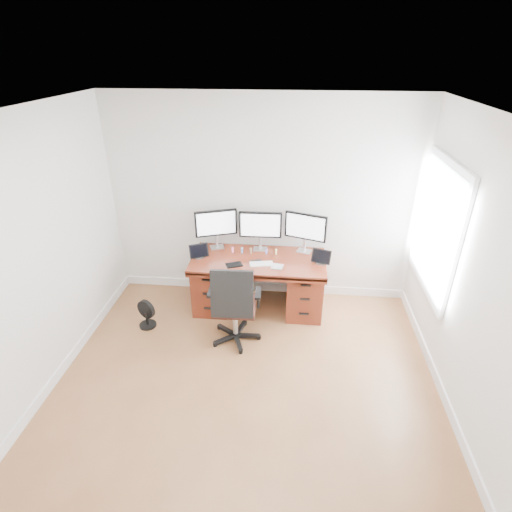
# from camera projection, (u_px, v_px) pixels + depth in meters

# --- Properties ---
(ground) EXTENTS (4.50, 4.50, 0.00)m
(ground) POSITION_uv_depth(u_px,v_px,m) (241.00, 416.00, 3.83)
(ground) COLOR brown
(ground) RESTS_ON ground
(back_wall) EXTENTS (4.00, 0.10, 2.70)m
(back_wall) POSITION_uv_depth(u_px,v_px,m) (262.00, 202.00, 5.18)
(back_wall) COLOR silver
(back_wall) RESTS_ON ground
(right_wall) EXTENTS (0.10, 4.50, 2.70)m
(right_wall) POSITION_uv_depth(u_px,v_px,m) (492.00, 305.00, 3.12)
(right_wall) COLOR silver
(right_wall) RESTS_ON ground
(desk) EXTENTS (1.70, 0.80, 0.75)m
(desk) POSITION_uv_depth(u_px,v_px,m) (258.00, 281.00, 5.25)
(desk) COLOR #5E2112
(desk) RESTS_ON ground
(office_chair) EXTENTS (0.61, 0.58, 1.06)m
(office_chair) POSITION_uv_depth(u_px,v_px,m) (235.00, 317.00, 4.64)
(office_chair) COLOR black
(office_chair) RESTS_ON ground
(floor_fan) EXTENTS (0.25, 0.21, 0.37)m
(floor_fan) POSITION_uv_depth(u_px,v_px,m) (146.00, 314.00, 4.98)
(floor_fan) COLOR black
(floor_fan) RESTS_ON ground
(monitor_left) EXTENTS (0.53, 0.22, 0.53)m
(monitor_left) POSITION_uv_depth(u_px,v_px,m) (216.00, 224.00, 5.19)
(monitor_left) COLOR silver
(monitor_left) RESTS_ON desk
(monitor_center) EXTENTS (0.55, 0.14, 0.53)m
(monitor_center) POSITION_uv_depth(u_px,v_px,m) (260.00, 226.00, 5.14)
(monitor_center) COLOR silver
(monitor_center) RESTS_ON desk
(monitor_right) EXTENTS (0.53, 0.21, 0.53)m
(monitor_right) POSITION_uv_depth(u_px,v_px,m) (306.00, 228.00, 5.09)
(monitor_right) COLOR silver
(monitor_right) RESTS_ON desk
(tablet_left) EXTENTS (0.25, 0.16, 0.19)m
(tablet_left) POSITION_uv_depth(u_px,v_px,m) (199.00, 252.00, 5.04)
(tablet_left) COLOR silver
(tablet_left) RESTS_ON desk
(tablet_right) EXTENTS (0.25, 0.14, 0.19)m
(tablet_right) POSITION_uv_depth(u_px,v_px,m) (321.00, 258.00, 4.91)
(tablet_right) COLOR silver
(tablet_right) RESTS_ON desk
(keyboard) EXTENTS (0.31, 0.17, 0.01)m
(keyboard) POSITION_uv_depth(u_px,v_px,m) (261.00, 264.00, 4.93)
(keyboard) COLOR white
(keyboard) RESTS_ON desk
(trackpad) EXTENTS (0.16, 0.16, 0.01)m
(trackpad) POSITION_uv_depth(u_px,v_px,m) (277.00, 267.00, 4.88)
(trackpad) COLOR silver
(trackpad) RESTS_ON desk
(drawing_tablet) EXTENTS (0.23, 0.19, 0.01)m
(drawing_tablet) POSITION_uv_depth(u_px,v_px,m) (234.00, 265.00, 4.92)
(drawing_tablet) COLOR black
(drawing_tablet) RESTS_ON desk
(phone) EXTENTS (0.15, 0.11, 0.01)m
(phone) POSITION_uv_depth(u_px,v_px,m) (256.00, 261.00, 5.00)
(phone) COLOR black
(phone) RESTS_ON desk
(figurine_pink) EXTENTS (0.03, 0.03, 0.08)m
(figurine_pink) POSITION_uv_depth(u_px,v_px,m) (233.00, 249.00, 5.20)
(figurine_pink) COLOR pink
(figurine_pink) RESTS_ON desk
(figurine_blue) EXTENTS (0.03, 0.03, 0.08)m
(figurine_blue) POSITION_uv_depth(u_px,v_px,m) (242.00, 250.00, 5.19)
(figurine_blue) COLOR #5896DC
(figurine_blue) RESTS_ON desk
(figurine_brown) EXTENTS (0.03, 0.03, 0.08)m
(figurine_brown) POSITION_uv_depth(u_px,v_px,m) (251.00, 250.00, 5.18)
(figurine_brown) COLOR olive
(figurine_brown) RESTS_ON desk
(figurine_purple) EXTENTS (0.03, 0.03, 0.08)m
(figurine_purple) POSITION_uv_depth(u_px,v_px,m) (266.00, 251.00, 5.16)
(figurine_purple) COLOR #8672D1
(figurine_purple) RESTS_ON desk
(figurine_yellow) EXTENTS (0.03, 0.03, 0.08)m
(figurine_yellow) POSITION_uv_depth(u_px,v_px,m) (276.00, 251.00, 5.15)
(figurine_yellow) COLOR #D3BD6D
(figurine_yellow) RESTS_ON desk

